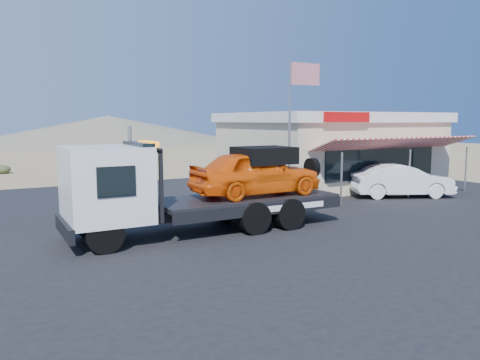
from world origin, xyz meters
The scene contains 6 objects.
ground centered at (0.00, 0.00, 0.00)m, with size 120.00×120.00×0.00m, color #9E8359.
asphalt_lot centered at (2.00, 3.00, 0.01)m, with size 32.00×24.00×0.02m, color black.
tow_truck centered at (-0.48, 1.88, 1.56)m, with size 8.69×2.58×2.90m.
white_sedan centered at (10.38, 3.64, 0.77)m, with size 1.59×4.57×1.51m, color silver.
jerky_store centered at (10.50, 8.97, 1.99)m, with size 10.40×9.97×3.90m.
flagpole centered at (4.93, 4.50, 3.76)m, with size 1.55×0.10×6.00m.
Camera 1 is at (-6.43, -11.40, 3.52)m, focal length 35.00 mm.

